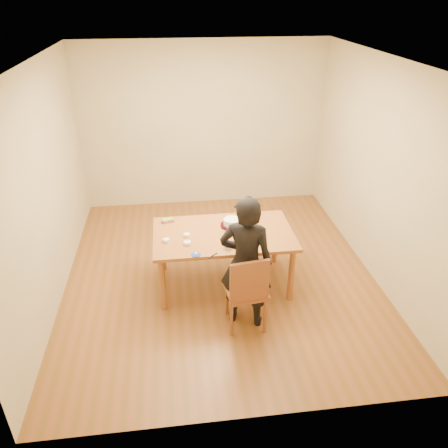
{
  "coord_description": "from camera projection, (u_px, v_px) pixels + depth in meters",
  "views": [
    {
      "loc": [
        -0.55,
        -4.78,
        3.39
      ],
      "look_at": [
        0.02,
        -0.28,
        0.9
      ],
      "focal_mm": 35.0,
      "sensor_mm": 36.0,
      "label": 1
    }
  ],
  "objects": [
    {
      "name": "candy_box_pink",
      "position": [
        168.0,
        221.0,
        5.53
      ],
      "size": [
        0.15,
        0.11,
        0.02
      ],
      "primitive_type": "cube",
      "rotation": [
        0.0,
        0.0,
        0.28
      ],
      "color": "#D431A7",
      "rests_on": "dining_table"
    },
    {
      "name": "frosting_tub",
      "position": [
        228.0,
        245.0,
        4.97
      ],
      "size": [
        0.09,
        0.09,
        0.08
      ],
      "primitive_type": "cylinder",
      "color": "white",
      "rests_on": "dining_table"
    },
    {
      "name": "ramekin_yellow",
      "position": [
        187.0,
        235.0,
        5.21
      ],
      "size": [
        0.08,
        0.08,
        0.04
      ],
      "primitive_type": "cylinder",
      "color": "white",
      "rests_on": "dining_table"
    },
    {
      "name": "ramekin_green",
      "position": [
        187.0,
        243.0,
        5.04
      ],
      "size": [
        0.08,
        0.08,
        0.04
      ],
      "primitive_type": "cylinder",
      "color": "white",
      "rests_on": "dining_table"
    },
    {
      "name": "frosting_lid",
      "position": [
        196.0,
        254.0,
        4.86
      ],
      "size": [
        0.11,
        0.11,
        0.01
      ],
      "primitive_type": "cylinder",
      "color": "#1A43AA",
      "rests_on": "dining_table"
    },
    {
      "name": "spatula",
      "position": [
        213.0,
        256.0,
        4.84
      ],
      "size": [
        0.11,
        0.1,
        0.01
      ],
      "primitive_type": "cube",
      "rotation": [
        0.0,
        0.0,
        0.73
      ],
      "color": "black",
      "rests_on": "dining_table"
    },
    {
      "name": "frosting_dollop",
      "position": [
        196.0,
        253.0,
        4.85
      ],
      "size": [
        0.04,
        0.04,
        0.02
      ],
      "primitive_type": "ellipsoid",
      "color": "white",
      "rests_on": "frosting_lid"
    },
    {
      "name": "dining_chair",
      "position": [
        246.0,
        291.0,
        4.78
      ],
      "size": [
        0.48,
        0.48,
        0.04
      ],
      "primitive_type": "cube",
      "rotation": [
        0.0,
        0.0,
        0.13
      ],
      "color": "brown",
      "rests_on": "floor"
    },
    {
      "name": "dining_table",
      "position": [
        223.0,
        234.0,
        5.3
      ],
      "size": [
        1.7,
        1.01,
        0.04
      ],
      "primitive_type": "cube",
      "rotation": [
        0.0,
        0.0,
        0.0
      ],
      "color": "brown",
      "rests_on": "floor"
    },
    {
      "name": "room_shell",
      "position": [
        216.0,
        169.0,
        5.5
      ],
      "size": [
        4.0,
        4.5,
        2.7
      ],
      "color": "brown",
      "rests_on": "ground"
    },
    {
      "name": "ramekin_multi",
      "position": [
        166.0,
        240.0,
        5.1
      ],
      "size": [
        0.08,
        0.08,
        0.04
      ],
      "primitive_type": "cylinder",
      "color": "white",
      "rests_on": "dining_table"
    },
    {
      "name": "cake",
      "position": [
        232.0,
        222.0,
        5.41
      ],
      "size": [
        0.21,
        0.21,
        0.07
      ],
      "primitive_type": "cylinder",
      "color": "white",
      "rests_on": "cake_plate"
    },
    {
      "name": "person",
      "position": [
        246.0,
        263.0,
        4.66
      ],
      "size": [
        0.66,
        0.54,
        1.57
      ],
      "primitive_type": "imported",
      "rotation": [
        0.0,
        0.0,
        2.82
      ],
      "color": "black",
      "rests_on": "floor"
    },
    {
      "name": "candy_box_green",
      "position": [
        168.0,
        220.0,
        5.52
      ],
      "size": [
        0.16,
        0.1,
        0.02
      ],
      "primitive_type": "cube",
      "rotation": [
        0.0,
        0.0,
        0.26
      ],
      "color": "#1B9723",
      "rests_on": "candy_box_pink"
    },
    {
      "name": "frosting_dome",
      "position": [
        232.0,
        219.0,
        5.39
      ],
      "size": [
        0.21,
        0.21,
        0.03
      ],
      "primitive_type": "ellipsoid",
      "color": "white",
      "rests_on": "cake"
    },
    {
      "name": "cake_plate",
      "position": [
        232.0,
        225.0,
        5.44
      ],
      "size": [
        0.28,
        0.28,
        0.02
      ],
      "primitive_type": "cylinder",
      "color": "#D00D41",
      "rests_on": "dining_table"
    }
  ]
}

